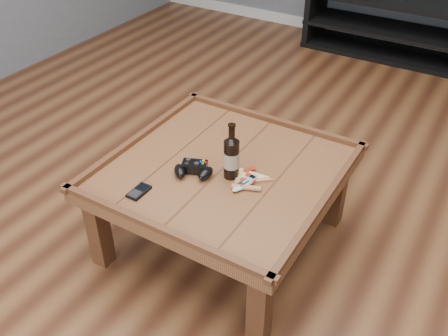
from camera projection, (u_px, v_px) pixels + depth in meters
The scene contains 9 objects.
ground at pixel (223, 239), 2.53m from camera, with size 6.00×6.00×0.00m, color #402112.
baseboard at pixel (391, 40), 4.58m from camera, with size 5.00×0.02×0.10m, color silver.
coffee_table at pixel (223, 178), 2.30m from camera, with size 1.03×1.03×0.48m.
media_console at pixel (388, 27), 4.30m from camera, with size 1.40×0.45×0.50m.
beer_bottle at pixel (231, 156), 2.16m from camera, with size 0.07×0.07×0.27m.
game_controller at pixel (193, 170), 2.22m from camera, with size 0.18×0.16×0.05m.
pizza_slice at pixel (248, 178), 2.19m from camera, with size 0.21×0.26×0.02m.
smartphone at pixel (139, 191), 2.12m from camera, with size 0.06×0.11×0.01m.
remote_control at pixel (245, 183), 2.16m from camera, with size 0.08×0.17×0.02m.
Camera 1 is at (0.95, -1.57, 1.78)m, focal length 40.00 mm.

